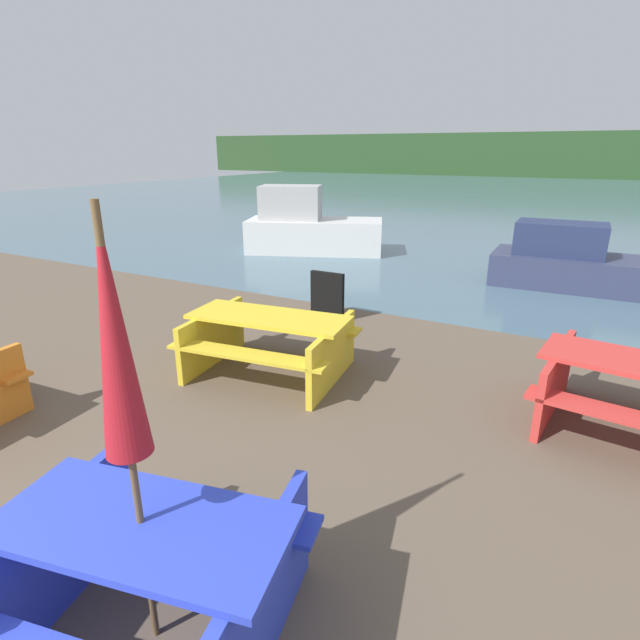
{
  "coord_description": "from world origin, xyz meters",
  "views": [
    {
      "loc": [
        2.58,
        0.12,
        2.54
      ],
      "look_at": [
        0.24,
        4.42,
        0.85
      ],
      "focal_mm": 28.0,
      "sensor_mm": 36.0,
      "label": 1
    }
  ],
  "objects": [
    {
      "name": "umbrella_crimson",
      "position": [
        0.81,
        1.48,
        1.73
      ],
      "size": [
        0.22,
        0.22,
        2.35
      ],
      "color": "brown",
      "rests_on": "ground_plane"
    },
    {
      "name": "boat",
      "position": [
        -3.8,
        11.27,
        0.61
      ],
      "size": [
        3.68,
        2.56,
        1.66
      ],
      "rotation": [
        0.0,
        0.0,
        0.38
      ],
      "color": "silver",
      "rests_on": "water"
    },
    {
      "name": "picnic_table_yellow",
      "position": [
        -0.53,
        4.61,
        0.45
      ],
      "size": [
        2.0,
        1.6,
        0.72
      ],
      "rotation": [
        0.0,
        0.0,
        0.12
      ],
      "color": "yellow",
      "rests_on": "ground_plane"
    },
    {
      "name": "signboard",
      "position": [
        -0.86,
        6.69,
        0.38
      ],
      "size": [
        0.55,
        0.08,
        0.75
      ],
      "color": "black",
      "rests_on": "ground_plane"
    },
    {
      "name": "water",
      "position": [
        0.0,
        32.36,
        -0.0
      ],
      "size": [
        60.0,
        50.0,
        0.0
      ],
      "color": "slate",
      "rests_on": "ground_plane"
    },
    {
      "name": "picnic_table_red",
      "position": [
        3.18,
        5.1,
        0.44
      ],
      "size": [
        1.8,
        1.57,
        0.73
      ],
      "rotation": [
        0.0,
        0.0,
        -0.12
      ],
      "color": "red",
      "rests_on": "ground_plane"
    },
    {
      "name": "far_treeline",
      "position": [
        0.0,
        52.36,
        2.0
      ],
      "size": [
        80.0,
        1.6,
        4.0
      ],
      "color": "#284723",
      "rests_on": "water"
    },
    {
      "name": "picnic_table_blue",
      "position": [
        0.81,
        1.48,
        0.45
      ],
      "size": [
        1.78,
        1.66,
        0.76
      ],
      "rotation": [
        0.0,
        0.0,
        0.21
      ],
      "color": "blue",
      "rests_on": "ground_plane"
    },
    {
      "name": "boat_second",
      "position": [
        2.58,
        10.67,
        0.45
      ],
      "size": [
        3.65,
        1.43,
        1.21
      ],
      "rotation": [
        0.0,
        0.0,
        0.02
      ],
      "color": "#333856",
      "rests_on": "water"
    }
  ]
}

